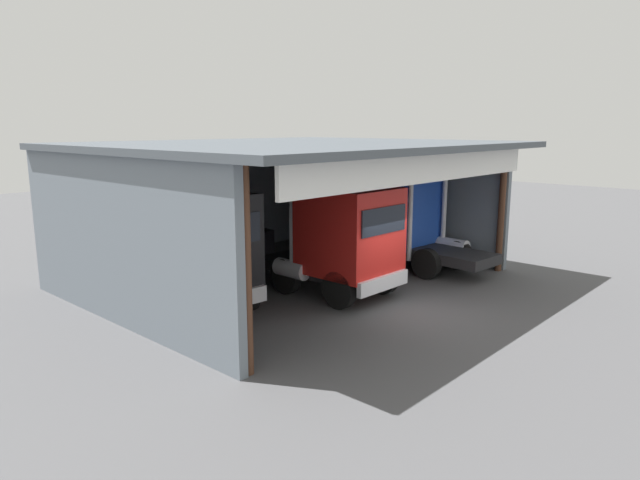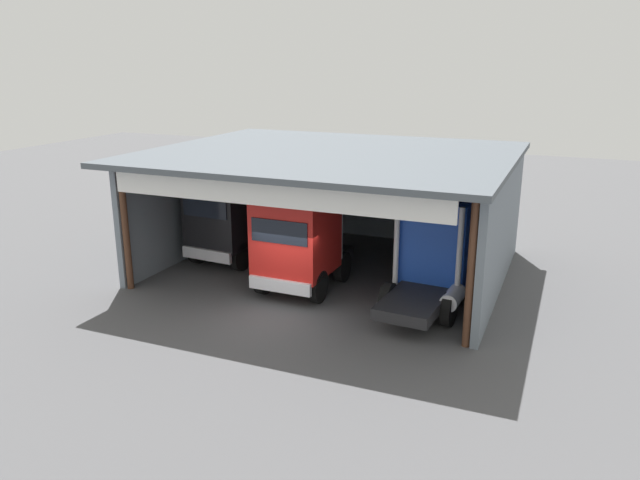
{
  "view_description": "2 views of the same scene",
  "coord_description": "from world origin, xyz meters",
  "px_view_note": "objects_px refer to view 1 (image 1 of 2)",
  "views": [
    {
      "loc": [
        -13.49,
        -8.73,
        5.27
      ],
      "look_at": [
        0.0,
        3.58,
        1.59
      ],
      "focal_mm": 31.8,
      "sensor_mm": 36.0,
      "label": 1
    },
    {
      "loc": [
        8.43,
        -16.45,
        8.02
      ],
      "look_at": [
        0.0,
        3.58,
        1.59
      ],
      "focal_mm": 34.33,
      "sensor_mm": 36.0,
      "label": 2
    }
  ],
  "objects_px": {
    "truck_black_center_bay": "(198,250)",
    "oil_drum": "(258,243)",
    "truck_blue_center_left_bay": "(407,217)",
    "truck_red_right_bay": "(343,239)",
    "tool_cart": "(262,242)"
  },
  "relations": [
    {
      "from": "tool_cart",
      "to": "truck_red_right_bay",
      "type": "bearing_deg",
      "value": -110.04
    },
    {
      "from": "truck_blue_center_left_bay",
      "to": "oil_drum",
      "type": "relative_size",
      "value": 5.64
    },
    {
      "from": "truck_red_right_bay",
      "to": "truck_blue_center_left_bay",
      "type": "relative_size",
      "value": 0.9
    },
    {
      "from": "truck_blue_center_left_bay",
      "to": "oil_drum",
      "type": "bearing_deg",
      "value": 118.1
    },
    {
      "from": "tool_cart",
      "to": "oil_drum",
      "type": "bearing_deg",
      "value": 163.07
    },
    {
      "from": "truck_blue_center_left_bay",
      "to": "tool_cart",
      "type": "distance_m",
      "value": 6.25
    },
    {
      "from": "truck_black_center_bay",
      "to": "truck_blue_center_left_bay",
      "type": "height_order",
      "value": "truck_blue_center_left_bay"
    },
    {
      "from": "truck_black_center_bay",
      "to": "truck_red_right_bay",
      "type": "distance_m",
      "value": 4.49
    },
    {
      "from": "oil_drum",
      "to": "tool_cart",
      "type": "height_order",
      "value": "tool_cart"
    },
    {
      "from": "truck_black_center_bay",
      "to": "truck_red_right_bay",
      "type": "relative_size",
      "value": 1.02
    },
    {
      "from": "truck_red_right_bay",
      "to": "tool_cart",
      "type": "relative_size",
      "value": 4.78
    },
    {
      "from": "truck_blue_center_left_bay",
      "to": "truck_black_center_bay",
      "type": "bearing_deg",
      "value": 176.68
    },
    {
      "from": "truck_black_center_bay",
      "to": "oil_drum",
      "type": "xyz_separation_m",
      "value": [
        6.22,
        4.55,
        -1.39
      ]
    },
    {
      "from": "truck_red_right_bay",
      "to": "truck_blue_center_left_bay",
      "type": "distance_m",
      "value": 4.78
    },
    {
      "from": "truck_red_right_bay",
      "to": "truck_blue_center_left_bay",
      "type": "height_order",
      "value": "truck_blue_center_left_bay"
    }
  ]
}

